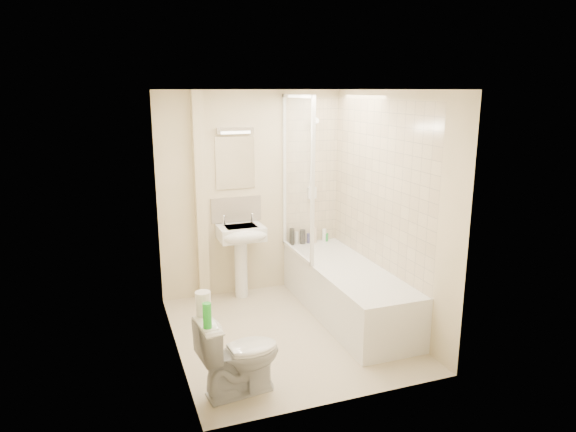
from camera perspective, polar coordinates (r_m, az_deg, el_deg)
name	(u,v)px	position (r m, az deg, el deg)	size (l,w,h in m)	color
floor	(288,333)	(5.34, -0.02, -12.84)	(2.50, 2.50, 0.00)	beige
wall_back	(252,194)	(6.08, -4.02, 2.47)	(2.20, 0.02, 2.40)	beige
wall_left	(171,228)	(4.67, -12.82, -1.36)	(0.02, 2.50, 2.40)	beige
wall_right	(388,209)	(5.38, 11.08, 0.73)	(0.02, 2.50, 2.40)	beige
ceiling	(288,89)	(4.77, -0.02, 13.88)	(2.20, 2.50, 0.02)	white
tile_back	(311,172)	(6.27, 2.61, 4.93)	(0.70, 0.01, 1.75)	beige
tile_right	(378,185)	(5.50, 10.02, 3.45)	(0.01, 2.10, 1.75)	beige
pipe_boxing	(201,199)	(5.89, -9.67, 1.92)	(0.12, 0.12, 2.40)	beige
splashback	(236,209)	(6.06, -5.76, 0.74)	(0.60, 0.01, 0.30)	beige
mirror	(235,163)	(5.95, -5.89, 5.90)	(0.46, 0.01, 0.60)	white
strip_light	(235,130)	(5.89, -5.92, 9.43)	(0.42, 0.07, 0.07)	silver
bathtub	(347,290)	(5.66, 6.52, -8.12)	(0.70, 2.10, 0.55)	white
shower_screen	(297,177)	(5.73, 1.04, 4.35)	(0.04, 0.92, 1.80)	white
shower_fixture	(313,162)	(6.21, 2.76, 5.96)	(0.10, 0.16, 0.99)	white
pedestal_sink	(242,241)	(5.93, -5.15, -2.84)	(0.52, 0.48, 1.00)	white
bottle_black_a	(292,237)	(6.27, 0.44, -2.30)	(0.06, 0.06, 0.20)	black
bottle_white_a	(297,238)	(6.29, 0.96, -2.46)	(0.05, 0.05, 0.16)	silver
bottle_black_b	(303,237)	(6.32, 1.63, -2.32)	(0.07, 0.07, 0.17)	black
bottle_blue	(309,238)	(6.36, 2.33, -2.48)	(0.06, 0.06, 0.12)	#141354
bottle_cream	(315,235)	(6.38, 3.00, -2.10)	(0.05, 0.05, 0.19)	beige
bottle_white_b	(324,235)	(6.43, 4.05, -2.13)	(0.05, 0.05, 0.16)	white
bottle_green	(326,237)	(6.45, 4.23, -2.36)	(0.06, 0.06, 0.10)	green
toilet	(239,354)	(4.28, -5.43, -15.05)	(0.70, 0.45, 0.67)	white
toilet_roll_lower	(202,309)	(4.15, -9.51, -10.19)	(0.10, 0.10, 0.10)	white
toilet_roll_upper	(203,298)	(4.11, -9.44, -8.95)	(0.12, 0.12, 0.10)	white
green_bottle	(207,316)	(3.92, -8.97, -10.87)	(0.07, 0.07, 0.20)	green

